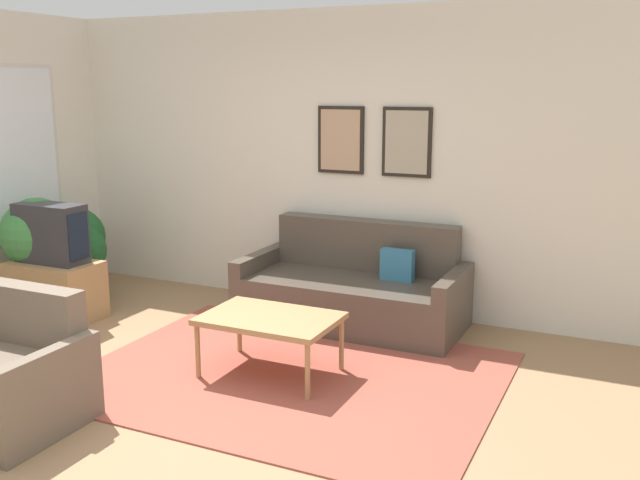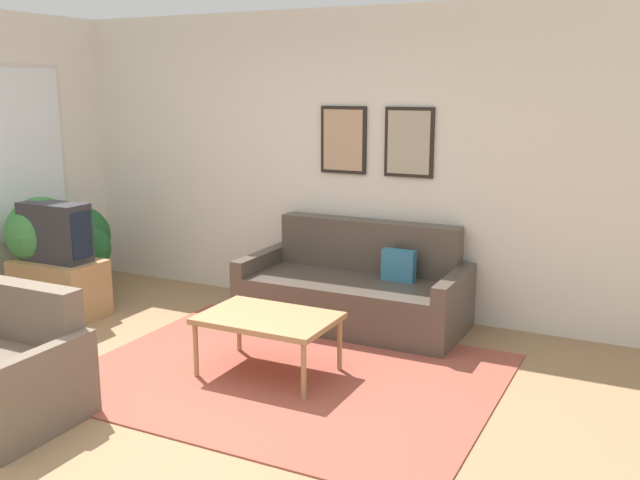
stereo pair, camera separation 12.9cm
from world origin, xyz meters
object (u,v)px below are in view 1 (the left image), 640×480
coffee_table (270,321)px  potted_plant_tall (38,236)px  couch (354,291)px  armchair (4,381)px  tv (51,233)px

coffee_table → potted_plant_tall: bearing=170.8°
couch → potted_plant_tall: bearing=-162.0°
coffee_table → armchair: (-1.10, -1.34, -0.13)m
armchair → potted_plant_tall: (-1.53, 1.77, 0.42)m
armchair → potted_plant_tall: potted_plant_tall is taller
couch → tv: (-2.45, -0.99, 0.48)m
couch → tv: 2.69m
coffee_table → armchair: armchair is taller
potted_plant_tall → couch: bearing=18.0°
potted_plant_tall → armchair: bearing=-49.1°
tv → potted_plant_tall: 0.31m
tv → potted_plant_tall: bearing=158.9°
coffee_table → armchair: 1.74m
coffee_table → potted_plant_tall: 2.68m
tv → armchair: (1.25, -1.66, -0.49)m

